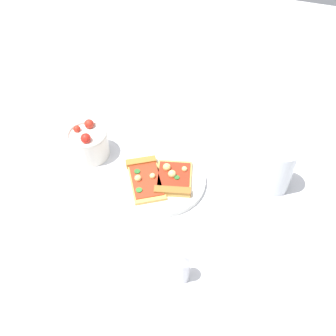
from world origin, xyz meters
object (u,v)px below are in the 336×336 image
Objects in this scene: plate at (162,180)px; soda_glass at (278,169)px; pizza_slice_near at (145,176)px; salad_bowl at (89,142)px; pepper_shaker at (182,268)px; pizza_slice_far at (173,179)px; paper_napkin at (146,114)px.

soda_glass is at bearing 18.22° from plate.
soda_glass reaches higher than pizza_slice_near.
plate is 0.28m from soda_glass.
salad_bowl is 0.48m from soda_glass.
plate is 1.41× the size of pizza_slice_near.
pepper_shaker reaches higher than plate.
pepper_shaker is (-0.13, -0.31, -0.02)m from soda_glass.
pizza_slice_far is 1.73× the size of pepper_shaker.
soda_glass is at bearing 67.13° from pepper_shaker.
soda_glass reaches higher than pizza_slice_far.
paper_napkin is (-0.17, 0.23, -0.02)m from pizza_slice_far.
soda_glass is at bearing 20.13° from pizza_slice_far.
salad_bowl is 0.22m from paper_napkin.
pizza_slice_far is at bearing 11.72° from pizza_slice_near.
plate is at bearing -7.44° from salad_bowl.
pepper_shaker reaches higher than paper_napkin.
plate is 1.87× the size of soda_glass.
pepper_shaker reaches higher than pizza_slice_far.
pizza_slice_far is at bearing -53.60° from paper_napkin.
pizza_slice_near is at bearing -161.46° from plate.
pizza_slice_near is 1.02× the size of paper_napkin.
pizza_slice_far is 0.25m from pepper_shaker.
paper_napkin is (-0.10, 0.25, -0.02)m from pizza_slice_near.
plate reaches higher than paper_napkin.
salad_bowl is at bearing 172.56° from plate.
pizza_slice_near is 2.08× the size of pepper_shaker.
pizza_slice_near is 1.33× the size of soda_glass.
soda_glass reaches higher than plate.
pizza_slice_near reaches higher than paper_napkin.
pizza_slice_far is at bearing 2.42° from plate.
salad_bowl is 1.37× the size of pepper_shaker.
pepper_shaker is (0.27, -0.46, 0.04)m from paper_napkin.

